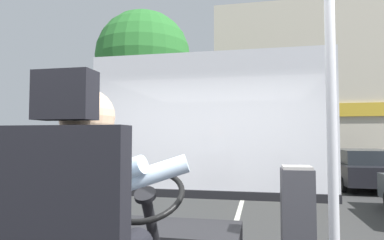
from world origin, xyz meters
TOP-DOWN VIEW (x-y plane):
  - ground at (0.00, 8.80)m, footprint 18.00×44.00m
  - bus_driver at (-0.17, -0.36)m, footprint 0.75×0.51m
  - handrail_pole at (0.83, -0.14)m, footprint 0.04×0.04m
  - fare_box at (0.77, 0.68)m, footprint 0.21×0.22m
  - windshield_panel at (0.00, 1.62)m, footprint 2.50×0.08m
  - street_tree at (-3.60, 9.59)m, footprint 3.41×3.41m
  - shop_building at (5.09, 16.21)m, footprint 13.45×4.18m
  - parked_car_black at (4.17, 11.55)m, footprint 2.03×4.49m
  - parked_car_blue at (4.55, 17.50)m, footprint 2.04×3.94m
  - parked_car_white at (4.46, 23.12)m, footprint 1.88×4.41m

SIDE VIEW (x-z plane):
  - ground at x=0.00m, z-range -0.05..0.00m
  - parked_car_white at x=4.46m, z-range 0.02..1.22m
  - parked_car_black at x=4.17m, z-range 0.02..1.40m
  - parked_car_blue at x=4.55m, z-range 0.02..1.46m
  - fare_box at x=0.77m, z-range 0.76..1.64m
  - bus_driver at x=-0.17m, z-range 1.12..1.93m
  - windshield_panel at x=0.00m, z-range 1.06..2.54m
  - handrail_pole at x=0.83m, z-range 0.76..3.02m
  - shop_building at x=5.09m, z-range 0.00..8.31m
  - street_tree at x=-3.60m, z-range 1.47..7.88m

